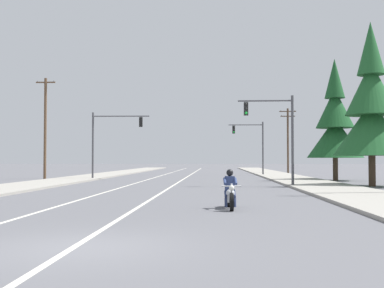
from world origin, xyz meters
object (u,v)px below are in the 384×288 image
at_px(traffic_signal_near_left, 109,135).
at_px(conifer_tree_right_verge_near, 371,110).
at_px(motorcycle_with_rider, 230,193).
at_px(traffic_signal_mid_right, 253,140).
at_px(utility_pole_left_near, 45,126).
at_px(utility_pole_right_far, 288,138).
at_px(conifer_tree_right_verge_far, 335,124).
at_px(traffic_signal_near_right, 277,127).

distance_m(traffic_signal_near_left, conifer_tree_right_verge_near, 23.18).
height_order(motorcycle_with_rider, traffic_signal_mid_right, traffic_signal_mid_right).
bearing_deg(utility_pole_left_near, utility_pole_right_far, 37.86).
height_order(utility_pole_left_near, conifer_tree_right_verge_near, conifer_tree_right_verge_near).
bearing_deg(conifer_tree_right_verge_far, utility_pole_left_near, 174.55).
relative_size(traffic_signal_near_left, traffic_signal_mid_right, 1.00).
bearing_deg(traffic_signal_mid_right, traffic_signal_near_left, -139.97).
height_order(motorcycle_with_rider, conifer_tree_right_verge_far, conifer_tree_right_verge_far).
bearing_deg(conifer_tree_right_verge_far, conifer_tree_right_verge_near, -88.83).
relative_size(utility_pole_left_near, utility_pole_right_far, 1.10).
bearing_deg(traffic_signal_near_left, utility_pole_left_near, 170.84).
bearing_deg(motorcycle_with_rider, traffic_signal_mid_right, 84.27).
height_order(utility_pole_left_near, conifer_tree_right_verge_far, conifer_tree_right_verge_far).
bearing_deg(utility_pole_right_far, conifer_tree_right_verge_far, -88.15).
height_order(motorcycle_with_rider, utility_pole_left_near, utility_pole_left_near).
bearing_deg(conifer_tree_right_verge_far, traffic_signal_mid_right, 114.45).
distance_m(traffic_signal_near_left, conifer_tree_right_verge_far, 20.34).
bearing_deg(conifer_tree_right_verge_near, conifer_tree_right_verge_far, 91.17).
bearing_deg(traffic_signal_near_right, conifer_tree_right_verge_far, 57.22).
bearing_deg(motorcycle_with_rider, traffic_signal_near_right, 76.45).
distance_m(traffic_signal_mid_right, conifer_tree_right_verge_near, 23.64).
distance_m(motorcycle_with_rider, conifer_tree_right_verge_near, 19.22).
relative_size(utility_pole_left_near, conifer_tree_right_verge_far, 0.90).
relative_size(motorcycle_with_rider, conifer_tree_right_verge_far, 0.20).
height_order(traffic_signal_near_right, traffic_signal_mid_right, same).
xyz_separation_m(traffic_signal_near_right, traffic_signal_mid_right, (0.18, 23.16, 0.02)).
height_order(traffic_signal_near_right, conifer_tree_right_verge_near, conifer_tree_right_verge_near).
bearing_deg(conifer_tree_right_verge_far, traffic_signal_near_left, 175.73).
relative_size(motorcycle_with_rider, traffic_signal_mid_right, 0.35).
relative_size(utility_pole_left_near, conifer_tree_right_verge_near, 0.85).
distance_m(motorcycle_with_rider, conifer_tree_right_verge_far, 27.26).
xyz_separation_m(traffic_signal_mid_right, conifer_tree_right_verge_far, (6.10, -13.41, 0.86)).
xyz_separation_m(utility_pole_left_near, conifer_tree_right_verge_near, (26.86, -11.89, 0.21)).
xyz_separation_m(motorcycle_with_rider, traffic_signal_near_right, (3.68, 15.25, 3.44)).
xyz_separation_m(motorcycle_with_rider, conifer_tree_right_verge_far, (9.96, 25.01, 4.32)).
bearing_deg(utility_pole_left_near, conifer_tree_right_verge_far, -5.45).
xyz_separation_m(traffic_signal_near_right, utility_pole_right_far, (5.54, 32.46, 0.68)).
xyz_separation_m(traffic_signal_mid_right, utility_pole_left_near, (-20.57, -10.87, 0.95)).
bearing_deg(traffic_signal_mid_right, utility_pole_left_near, -152.16).
relative_size(traffic_signal_near_right, utility_pole_right_far, 0.71).
relative_size(motorcycle_with_rider, utility_pole_right_far, 0.25).
height_order(traffic_signal_near_right, conifer_tree_right_verge_far, conifer_tree_right_verge_far).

